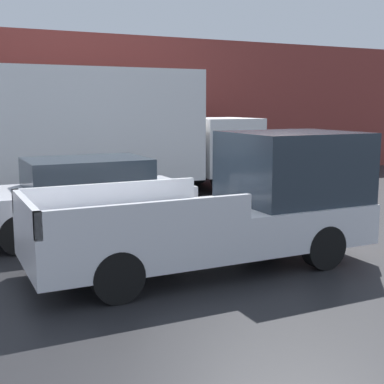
# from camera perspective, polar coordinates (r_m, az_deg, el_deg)

# --- Properties ---
(ground_plane) EXTENTS (60.00, 60.00, 0.00)m
(ground_plane) POSITION_cam_1_polar(r_m,az_deg,el_deg) (9.85, 7.94, -6.47)
(ground_plane) COLOR #232326
(building_wall) EXTENTS (28.00, 0.15, 4.98)m
(building_wall) POSITION_cam_1_polar(r_m,az_deg,el_deg) (18.44, -9.12, 8.67)
(building_wall) COLOR brown
(building_wall) RESTS_ON ground
(pickup_truck) EXTENTS (5.66, 2.07, 2.20)m
(pickup_truck) POSITION_cam_1_polar(r_m,az_deg,el_deg) (8.97, 4.63, -1.38)
(pickup_truck) COLOR silver
(pickup_truck) RESTS_ON ground
(car) EXTENTS (4.35, 1.99, 1.59)m
(car) POSITION_cam_1_polar(r_m,az_deg,el_deg) (11.09, -11.60, -0.45)
(car) COLOR silver
(car) RESTS_ON ground
(delivery_truck) EXTENTS (8.86, 2.49, 3.64)m
(delivery_truck) POSITION_cam_1_polar(r_m,az_deg,el_deg) (15.59, -9.71, 6.53)
(delivery_truck) COLOR white
(delivery_truck) RESTS_ON ground
(newspaper_box) EXTENTS (0.45, 0.40, 1.04)m
(newspaper_box) POSITION_cam_1_polar(r_m,az_deg,el_deg) (20.51, 6.05, 3.27)
(newspaper_box) COLOR #194CB2
(newspaper_box) RESTS_ON ground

